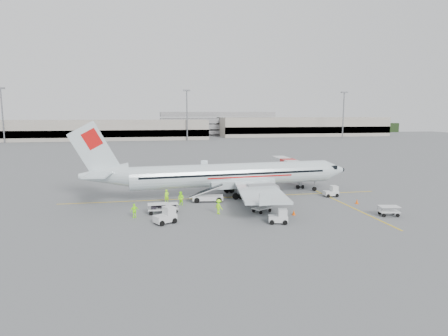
{
  "coord_description": "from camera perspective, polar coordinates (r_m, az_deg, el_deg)",
  "views": [
    {
      "loc": [
        -9.63,
        -49.43,
        11.22
      ],
      "look_at": [
        0.0,
        2.0,
        3.8
      ],
      "focal_mm": 30.0,
      "sensor_mm": 36.0,
      "label": 1
    }
  ],
  "objects": [
    {
      "name": "mast_west",
      "position": [
        177.98,
        -30.68,
        6.88
      ],
      "size": [
        3.2,
        1.2,
        22.0
      ],
      "primitive_type": null,
      "color": "slate",
      "rests_on": "ground"
    },
    {
      "name": "belt_loader",
      "position": [
        48.89,
        -2.48,
        -3.49
      ],
      "size": [
        5.48,
        2.62,
        2.86
      ],
      "primitive_type": null,
      "rotation": [
        0.0,
        0.0,
        -0.13
      ],
      "color": "silver",
      "rests_on": "ground"
    },
    {
      "name": "cart_empty_b",
      "position": [
        46.03,
        23.83,
        -6.01
      ],
      "size": [
        2.39,
        1.69,
        1.14
      ],
      "primitive_type": null,
      "rotation": [
        0.0,
        0.0,
        -0.19
      ],
      "color": "silver",
      "rests_on": "ground"
    },
    {
      "name": "cart_loaded_a",
      "position": [
        43.76,
        -10.04,
        -6.1
      ],
      "size": [
        2.33,
        1.43,
        1.19
      ],
      "primitive_type": null,
      "rotation": [
        0.0,
        0.0,
        0.04
      ],
      "color": "silver",
      "rests_on": "ground"
    },
    {
      "name": "ground",
      "position": [
        51.59,
        0.41,
        -4.49
      ],
      "size": [
        360.0,
        360.0,
        0.0
      ],
      "primitive_type": "plane",
      "color": "#56595B"
    },
    {
      "name": "aircraft",
      "position": [
        51.69,
        1.46,
        1.32
      ],
      "size": [
        39.66,
        32.29,
        10.29
      ],
      "primitive_type": null,
      "rotation": [
        0.0,
        0.0,
        0.08
      ],
      "color": "silver",
      "rests_on": "ground"
    },
    {
      "name": "treeline",
      "position": [
        224.79,
        -8.19,
        5.89
      ],
      "size": [
        300.0,
        3.0,
        6.0
      ],
      "primitive_type": null,
      "color": "black",
      "rests_on": "ground"
    },
    {
      "name": "cone_nose",
      "position": [
        50.77,
        19.6,
        -4.8
      ],
      "size": [
        0.39,
        0.39,
        0.64
      ],
      "primitive_type": "cone",
      "color": "#F55102",
      "rests_on": "ground"
    },
    {
      "name": "stripe_cross",
      "position": [
        48.99,
        18.66,
        -5.59
      ],
      "size": [
        0.2,
        20.0,
        0.01
      ],
      "primitive_type": "cube",
      "color": "yellow",
      "rests_on": "ground"
    },
    {
      "name": "stripe_lead",
      "position": [
        51.59,
        0.41,
        -4.48
      ],
      "size": [
        44.0,
        0.2,
        0.01
      ],
      "primitive_type": "cube",
      "color": "yellow",
      "rests_on": "ground"
    },
    {
      "name": "parking_garage",
      "position": [
        212.32,
        -1.22,
        6.93
      ],
      "size": [
        62.0,
        24.0,
        14.0
      ],
      "primitive_type": null,
      "color": "slate",
      "rests_on": "ground"
    },
    {
      "name": "crew_c",
      "position": [
        42.9,
        -0.8,
        -5.91
      ],
      "size": [
        1.14,
        1.27,
        1.71
      ],
      "primitive_type": "imported",
      "rotation": [
        0.0,
        0.0,
        2.15
      ],
      "color": "#9BFF10",
      "rests_on": "ground"
    },
    {
      "name": "jet_bridge",
      "position": [
        63.43,
        9.71,
        -0.42
      ],
      "size": [
        2.86,
        15.12,
        3.97
      ],
      "primitive_type": null,
      "rotation": [
        0.0,
        0.0,
        -0.0
      ],
      "color": "silver",
      "rests_on": "ground"
    },
    {
      "name": "mast_center",
      "position": [
        168.07,
        -5.67,
        7.95
      ],
      "size": [
        3.2,
        1.2,
        22.0
      ],
      "primitive_type": null,
      "color": "slate",
      "rests_on": "ground"
    },
    {
      "name": "tug_mid",
      "position": [
        39.7,
        8.25,
        -7.28
      ],
      "size": [
        2.19,
        1.57,
        1.53
      ],
      "primitive_type": null,
      "rotation": [
        0.0,
        0.0,
        -0.24
      ],
      "color": "silver",
      "rests_on": "ground"
    },
    {
      "name": "cone_stbd",
      "position": [
        43.32,
        10.59,
        -6.66
      ],
      "size": [
        0.38,
        0.38,
        0.61
      ],
      "primitive_type": "cone",
      "color": "#F55102",
      "rests_on": "ground"
    },
    {
      "name": "tug_fore",
      "position": [
        54.01,
        15.97,
        -3.42
      ],
      "size": [
        1.98,
        1.17,
        1.51
      ],
      "primitive_type": null,
      "rotation": [
        0.0,
        0.0,
        0.03
      ],
      "color": "silver",
      "rests_on": "ground"
    },
    {
      "name": "mast_east",
      "position": [
        189.91,
        17.72,
        7.62
      ],
      "size": [
        3.2,
        1.2,
        22.0
      ],
      "primitive_type": null,
      "color": "slate",
      "rests_on": "ground"
    },
    {
      "name": "cone_port",
      "position": [
        68.42,
        2.15,
        -1.09
      ],
      "size": [
        0.41,
        0.41,
        0.66
      ],
      "primitive_type": "cone",
      "color": "#F55102",
      "rests_on": "ground"
    },
    {
      "name": "cart_empty_a",
      "position": [
        43.94,
        5.78,
        -6.0
      ],
      "size": [
        2.54,
        2.22,
        1.14
      ],
      "primitive_type": null,
      "rotation": [
        0.0,
        0.0,
        0.53
      ],
      "color": "silver",
      "rests_on": "ground"
    },
    {
      "name": "crew_a",
      "position": [
        49.06,
        -8.72,
        -4.23
      ],
      "size": [
        0.72,
        0.59,
        1.69
      ],
      "primitive_type": "imported",
      "rotation": [
        0.0,
        0.0,
        0.34
      ],
      "color": "#9BFF10",
      "rests_on": "ground"
    },
    {
      "name": "crew_b",
      "position": [
        47.22,
        -6.58,
        -4.63
      ],
      "size": [
        1.08,
        1.06,
        1.75
      ],
      "primitive_type": "imported",
      "rotation": [
        0.0,
        0.0,
        -0.7
      ],
      "color": "#9BFF10",
      "rests_on": "ground"
    },
    {
      "name": "cart_loaded_b",
      "position": [
        44.12,
        -8.35,
        -6.03
      ],
      "size": [
        2.16,
        1.41,
        1.07
      ],
      "primitive_type": null,
      "rotation": [
        0.0,
        0.0,
        0.1
      ],
      "color": "silver",
      "rests_on": "ground"
    },
    {
      "name": "terminal_west",
      "position": [
        182.11,
        -20.29,
        5.46
      ],
      "size": [
        110.0,
        22.0,
        9.0
      ],
      "primitive_type": null,
      "color": "gray",
      "rests_on": "ground"
    },
    {
      "name": "tug_aft",
      "position": [
        39.73,
        -8.99,
        -7.14
      ],
      "size": [
        2.58,
        2.22,
        1.73
      ],
      "primitive_type": null,
      "rotation": [
        0.0,
        0.0,
        0.52
      ],
      "color": "silver",
      "rests_on": "ground"
    },
    {
      "name": "crew_d",
      "position": [
        42.48,
        -13.49,
        -6.36
      ],
      "size": [
        1.01,
        0.72,
        1.6
      ],
      "primitive_type": "imported",
      "rotation": [
        0.0,
        0.0,
        3.54
      ],
      "color": "#9BFF10",
      "rests_on": "ground"
    },
    {
      "name": "terminal_east",
      "position": [
        210.2,
        11.73,
        6.2
      ],
      "size": [
        90.0,
        26.0,
        10.0
      ],
      "primitive_type": null,
      "color": "gray",
      "rests_on": "ground"
    }
  ]
}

